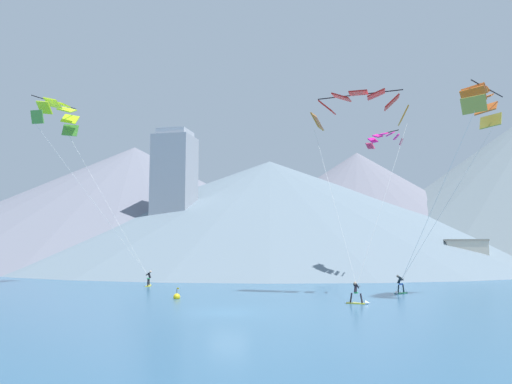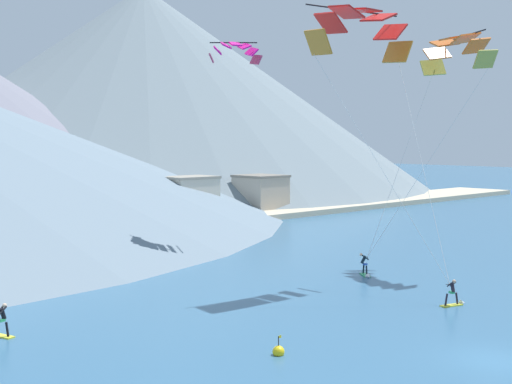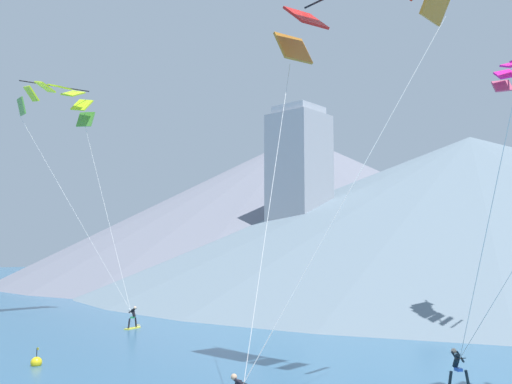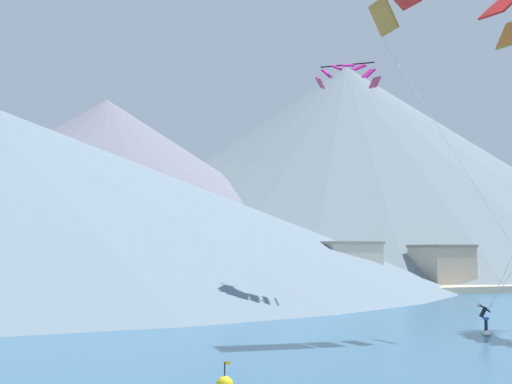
{
  "view_description": "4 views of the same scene",
  "coord_description": "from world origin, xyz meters",
  "px_view_note": "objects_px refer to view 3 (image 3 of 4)",
  "views": [
    {
      "loc": [
        8.93,
        -31.23,
        4.13
      ],
      "look_at": [
        -0.72,
        11.1,
        8.96
      ],
      "focal_mm": 35.0,
      "sensor_mm": 36.0,
      "label": 1
    },
    {
      "loc": [
        -29.11,
        -15.25,
        9.92
      ],
      "look_at": [
        -3.33,
        11.94,
        7.07
      ],
      "focal_mm": 50.0,
      "sensor_mm": 36.0,
      "label": 2
    },
    {
      "loc": [
        21.28,
        -7.43,
        5.63
      ],
      "look_at": [
        -2.53,
        19.48,
        9.46
      ],
      "focal_mm": 40.0,
      "sensor_mm": 36.0,
      "label": 3
    },
    {
      "loc": [
        -14.21,
        -14.63,
        4.44
      ],
      "look_at": [
        -0.88,
        18.1,
        7.34
      ],
      "focal_mm": 50.0,
      "sensor_mm": 36.0,
      "label": 4
    }
  ],
  "objects_px": {
    "kitesurfer_near_lead": "(454,377)",
    "race_marker_buoy": "(36,362)",
    "parafoil_kite_near_trail": "(58,100)",
    "kitesurfer_near_trail": "(135,321)"
  },
  "relations": [
    {
      "from": "kitesurfer_near_lead",
      "to": "race_marker_buoy",
      "type": "xyz_separation_m",
      "value": [
        -17.78,
        -8.83,
        -0.36
      ]
    },
    {
      "from": "parafoil_kite_near_trail",
      "to": "race_marker_buoy",
      "type": "bearing_deg",
      "value": -30.26
    },
    {
      "from": "kitesurfer_near_trail",
      "to": "parafoil_kite_near_trail",
      "type": "height_order",
      "value": "parafoil_kite_near_trail"
    },
    {
      "from": "kitesurfer_near_lead",
      "to": "race_marker_buoy",
      "type": "bearing_deg",
      "value": -153.59
    },
    {
      "from": "kitesurfer_near_lead",
      "to": "kitesurfer_near_trail",
      "type": "relative_size",
      "value": 0.97
    },
    {
      "from": "parafoil_kite_near_trail",
      "to": "kitesurfer_near_lead",
      "type": "bearing_deg",
      "value": -3.96
    },
    {
      "from": "kitesurfer_near_trail",
      "to": "race_marker_buoy",
      "type": "xyz_separation_m",
      "value": [
        7.93,
        -11.86,
        -0.35
      ]
    },
    {
      "from": "kitesurfer_near_trail",
      "to": "race_marker_buoy",
      "type": "distance_m",
      "value": 14.27
    },
    {
      "from": "kitesurfer_near_lead",
      "to": "race_marker_buoy",
      "type": "relative_size",
      "value": 1.69
    },
    {
      "from": "kitesurfer_near_trail",
      "to": "kitesurfer_near_lead",
      "type": "bearing_deg",
      "value": -6.72
    }
  ]
}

